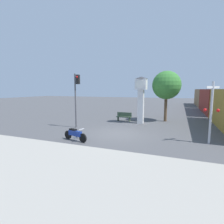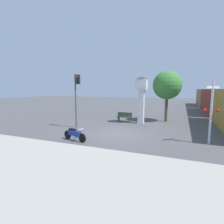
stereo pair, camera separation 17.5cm
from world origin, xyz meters
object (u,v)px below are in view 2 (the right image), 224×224
object	(u,v)px
clock_tower	(141,93)
freight_train	(215,101)
bench	(124,116)
street_tree	(167,85)
motorcycle	(75,134)
railroad_crossing_signal	(211,110)
traffic_light	(77,91)

from	to	relation	value
clock_tower	freight_train	distance (m)	14.59
clock_tower	bench	bearing A→B (deg)	160.39
street_tree	clock_tower	bearing A→B (deg)	-136.44
motorcycle	street_tree	distance (m)	11.27
freight_train	railroad_crossing_signal	bearing A→B (deg)	-99.41
freight_train	bench	bearing A→B (deg)	-131.85
motorcycle	street_tree	world-z (taller)	street_tree
traffic_light	bench	distance (m)	6.09
motorcycle	street_tree	xyz separation A→B (m)	(4.99, 9.52, 3.36)
clock_tower	railroad_crossing_signal	size ratio (longest dim) A/B	1.19
freight_train	railroad_crossing_signal	size ratio (longest dim) A/B	8.90
clock_tower	traffic_light	bearing A→B (deg)	-140.80
clock_tower	street_tree	distance (m)	3.13
railroad_crossing_signal	bench	xyz separation A→B (m)	(-7.32, 5.64, -1.61)
motorcycle	railroad_crossing_signal	xyz separation A→B (m)	(8.17, 2.47, 1.68)
railroad_crossing_signal	bench	size ratio (longest dim) A/B	2.41
clock_tower	railroad_crossing_signal	world-z (taller)	clock_tower
clock_tower	traffic_light	size ratio (longest dim) A/B	0.97
motorcycle	bench	size ratio (longest dim) A/B	1.22
clock_tower	bench	size ratio (longest dim) A/B	2.87
motorcycle	street_tree	bearing A→B (deg)	76.09
clock_tower	traffic_light	world-z (taller)	traffic_light
freight_train	street_tree	bearing A→B (deg)	-121.19
traffic_light	street_tree	bearing A→B (deg)	40.64
freight_train	street_tree	distance (m)	11.75
railroad_crossing_signal	bench	bearing A→B (deg)	142.40
freight_train	street_tree	xyz separation A→B (m)	(-5.99, -9.89, 2.08)
railroad_crossing_signal	street_tree	size ratio (longest dim) A/B	0.73
clock_tower	street_tree	bearing A→B (deg)	43.56
traffic_light	bench	bearing A→B (deg)	57.96
motorcycle	street_tree	size ratio (longest dim) A/B	0.37
railroad_crossing_signal	bench	distance (m)	9.38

